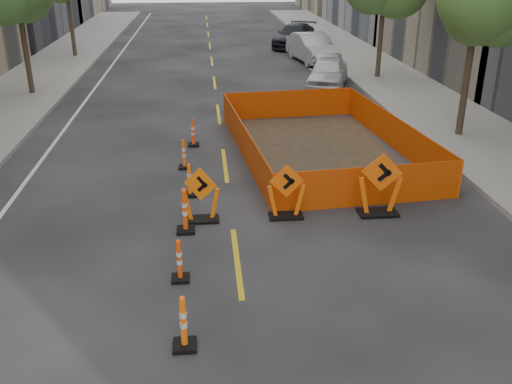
{
  "coord_description": "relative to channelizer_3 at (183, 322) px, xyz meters",
  "views": [
    {
      "loc": [
        -0.6,
        -6.68,
        6.18
      ],
      "look_at": [
        0.52,
        5.19,
        1.1
      ],
      "focal_mm": 40.0,
      "sensor_mm": 36.0,
      "label": 1
    }
  ],
  "objects": [
    {
      "name": "tree_r_b",
      "position": [
        9.46,
        10.79,
        4.02
      ],
      "size": [
        2.8,
        2.8,
        5.95
      ],
      "color": "#382B1E",
      "rests_on": "ground"
    },
    {
      "name": "channelizer_7",
      "position": [
        -0.18,
        8.61,
        -0.04
      ],
      "size": [
        0.36,
        0.36,
        0.92
      ],
      "primitive_type": null,
      "color": "#DE5509",
      "rests_on": "ground"
    },
    {
      "name": "chevron_sign_center",
      "position": [
        2.41,
        4.87,
        0.2
      ],
      "size": [
        0.95,
        0.58,
        1.42
      ],
      "primitive_type": null,
      "rotation": [
        0.0,
        0.0,
        -0.01
      ],
      "color": "#E65609",
      "rests_on": "ground"
    },
    {
      "name": "parked_car_near",
      "position": [
        6.48,
        19.1,
        0.22
      ],
      "size": [
        2.97,
        4.6,
        1.46
      ],
      "primitive_type": "imported",
      "rotation": [
        0.0,
        0.0,
        -0.32
      ],
      "color": "silver",
      "rests_on": "ground"
    },
    {
      "name": "channelizer_3",
      "position": [
        0.0,
        0.0,
        0.0
      ],
      "size": [
        0.4,
        0.4,
        1.01
      ],
      "primitive_type": null,
      "color": "#FF600A",
      "rests_on": "ground"
    },
    {
      "name": "sidewalk_right",
      "position": [
        10.06,
        10.79,
        -0.43
      ],
      "size": [
        4.0,
        90.0,
        0.15
      ],
      "primitive_type": "cube",
      "color": "gray",
      "rests_on": "ground"
    },
    {
      "name": "channelizer_8",
      "position": [
        0.08,
        10.76,
        -0.03
      ],
      "size": [
        0.38,
        0.38,
        0.95
      ],
      "primitive_type": null,
      "color": "#DC3D09",
      "rests_on": "ground"
    },
    {
      "name": "channelizer_5",
      "position": [
        -0.06,
        4.31,
        0.03
      ],
      "size": [
        0.42,
        0.42,
        1.08
      ],
      "primitive_type": null,
      "color": "#DA4209",
      "rests_on": "ground"
    },
    {
      "name": "channelizer_4",
      "position": [
        -0.13,
        2.15,
        -0.05
      ],
      "size": [
        0.36,
        0.36,
        0.92
      ],
      "primitive_type": null,
      "color": "#E04109",
      "rests_on": "ground"
    },
    {
      "name": "parked_car_mid",
      "position": [
        7.01,
        25.96,
        0.32
      ],
      "size": [
        2.57,
        5.25,
        1.66
      ],
      "primitive_type": "imported",
      "rotation": [
        0.0,
        0.0,
        0.17
      ],
      "color": "#B4B4BA",
      "rests_on": "ground"
    },
    {
      "name": "chevron_sign_right",
      "position": [
        4.76,
        4.82,
        0.32
      ],
      "size": [
        1.23,
        0.9,
        1.65
      ],
      "primitive_type": null,
      "rotation": [
        0.0,
        0.0,
        -0.24
      ],
      "color": "#DC5009",
      "rests_on": "ground"
    },
    {
      "name": "chevron_sign_left",
      "position": [
        0.32,
        4.87,
        0.2
      ],
      "size": [
        1.1,
        0.91,
        1.42
      ],
      "primitive_type": null,
      "rotation": [
        0.0,
        0.0,
        -0.43
      ],
      "color": "#EA6109",
      "rests_on": "ground"
    },
    {
      "name": "safety_fence",
      "position": [
        4.24,
        9.71,
        0.04
      ],
      "size": [
        5.94,
        9.17,
        1.09
      ],
      "primitive_type": null,
      "rotation": [
        0.0,
        0.0,
        0.1
      ],
      "color": "#FF630D",
      "rests_on": "ground"
    },
    {
      "name": "parked_car_far",
      "position": [
        6.86,
        31.68,
        0.25
      ],
      "size": [
        4.05,
        5.64,
        1.52
      ],
      "primitive_type": "imported",
      "rotation": [
        0.0,
        0.0,
        -0.41
      ],
      "color": "black",
      "rests_on": "ground"
    },
    {
      "name": "channelizer_6",
      "position": [
        0.01,
        6.46,
        -0.04
      ],
      "size": [
        0.37,
        0.37,
        0.94
      ],
      "primitive_type": null,
      "color": "orange",
      "rests_on": "ground"
    }
  ]
}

